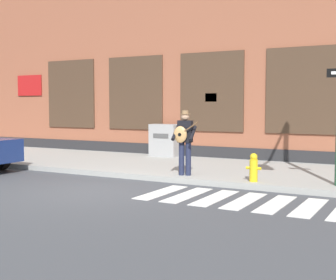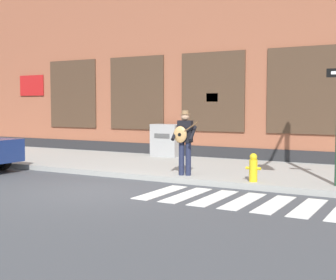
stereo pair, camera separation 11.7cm
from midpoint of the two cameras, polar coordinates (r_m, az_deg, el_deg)
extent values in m
plane|color=#424449|center=(11.21, -8.74, -6.17)|extent=(160.00, 160.00, 0.00)
cube|color=#9E9E99|center=(14.74, 1.33, -3.32)|extent=(28.00, 4.80, 0.15)
cube|color=#99563D|center=(18.77, 7.66, 11.00)|extent=(28.00, 4.00, 8.48)
cube|color=#28282B|center=(16.86, 5.06, -1.70)|extent=(28.00, 0.04, 0.55)
cube|color=#473323|center=(20.21, -11.91, 5.51)|extent=(2.43, 0.06, 2.81)
cube|color=black|center=(20.20, -11.93, 5.51)|extent=(2.31, 0.03, 2.69)
cube|color=#473323|center=(18.29, -4.21, 5.74)|extent=(2.43, 0.06, 2.81)
cube|color=black|center=(18.28, -4.23, 5.74)|extent=(2.31, 0.03, 2.69)
cube|color=#473323|center=(16.76, 5.09, 5.87)|extent=(2.43, 0.06, 2.81)
cube|color=black|center=(16.75, 5.08, 5.87)|extent=(2.31, 0.03, 2.69)
cube|color=#473323|center=(15.75, 15.91, 5.83)|extent=(2.43, 0.06, 2.81)
cube|color=black|center=(15.75, 15.90, 5.83)|extent=(2.31, 0.03, 2.69)
cube|color=red|center=(21.82, -16.68, 6.39)|extent=(1.40, 0.04, 0.90)
cube|color=yellow|center=(16.74, 5.06, 5.19)|extent=(0.44, 0.02, 0.30)
cube|color=silver|center=(10.88, -1.11, -6.40)|extent=(0.42, 1.90, 0.01)
cube|color=silver|center=(10.57, 2.06, -6.72)|extent=(0.42, 1.90, 0.01)
cube|color=silver|center=(10.29, 5.43, -7.03)|extent=(0.42, 1.90, 0.01)
cube|color=silver|center=(10.05, 8.96, -7.34)|extent=(0.42, 1.90, 0.01)
cube|color=silver|center=(9.85, 12.67, -7.63)|extent=(0.42, 1.90, 0.01)
cube|color=silver|center=(9.69, 16.51, -7.89)|extent=(0.42, 1.90, 0.01)
cube|color=silver|center=(14.59, -18.46, -1.00)|extent=(0.06, 0.24, 0.12)
cylinder|color=black|center=(15.52, -19.96, -2.25)|extent=(0.66, 0.25, 0.66)
cylinder|color=#1E233D|center=(12.45, 2.22, -2.32)|extent=(0.15, 0.15, 0.88)
cylinder|color=#1E233D|center=(12.49, 1.40, -2.30)|extent=(0.15, 0.15, 0.88)
cube|color=black|center=(12.42, 1.83, 1.05)|extent=(0.41, 0.28, 0.58)
sphere|color=tan|center=(12.40, 1.83, 2.90)|extent=(0.22, 0.22, 0.22)
cylinder|color=olive|center=(12.40, 1.83, 3.18)|extent=(0.27, 0.28, 0.02)
cylinder|color=olive|center=(12.40, 1.84, 3.41)|extent=(0.18, 0.18, 0.09)
cylinder|color=black|center=(12.26, 2.77, 0.82)|extent=(0.18, 0.52, 0.39)
cylinder|color=black|center=(12.40, 0.63, 0.87)|extent=(0.18, 0.52, 0.39)
ellipsoid|color=tan|center=(12.27, 1.23, 0.68)|extent=(0.38, 0.18, 0.44)
cylinder|color=black|center=(12.22, 1.15, 0.66)|extent=(0.09, 0.03, 0.09)
cylinder|color=brown|center=(12.17, 2.37, 1.49)|extent=(0.47, 0.12, 0.34)
cube|color=#9E9E9E|center=(17.17, -0.62, -0.02)|extent=(1.04, 0.55, 1.18)
cube|color=#4C4C4C|center=(16.91, -1.10, 0.51)|extent=(0.62, 0.02, 0.16)
cylinder|color=gold|center=(11.63, 10.11, -3.67)|extent=(0.20, 0.20, 0.55)
sphere|color=gold|center=(11.59, 10.13, -2.03)|extent=(0.18, 0.18, 0.18)
cylinder|color=gold|center=(11.67, 9.46, -3.36)|extent=(0.10, 0.07, 0.07)
cylinder|color=gold|center=(11.58, 10.77, -3.44)|extent=(0.10, 0.07, 0.07)
camera|label=1|loc=(0.06, -90.27, -0.02)|focal=50.00mm
camera|label=2|loc=(0.06, 89.73, 0.02)|focal=50.00mm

